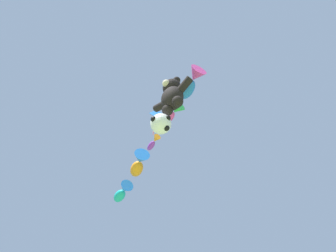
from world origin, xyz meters
TOP-DOWN VIEW (x-y plane):
  - teddy_bear_kite at (-0.27, 3.84)m, footprint 2.47×1.09m
  - soccer_ball_kite at (-0.88, 3.75)m, footprint 1.00×0.99m
  - fish_kite_cobalt at (0.40, 4.66)m, footprint 2.07×1.41m
  - fish_kite_magenta at (-2.01, 5.68)m, footprint 1.81×0.80m
  - fish_kite_violet at (-4.59, 6.42)m, footprint 1.48×0.80m
  - fish_kite_tangerine at (-7.02, 7.14)m, footprint 2.66×2.01m
  - fish_kite_teal at (-9.61, 7.77)m, footprint 2.41×1.46m
  - diamond_kite at (-3.22, 5.32)m, footprint 0.62×0.69m

SIDE VIEW (x-z plane):
  - soccer_ball_kite at x=-0.88m, z-range 8.50..9.42m
  - teddy_bear_kite at x=-0.27m, z-range 9.52..12.03m
  - fish_kite_teal at x=-9.61m, z-range 11.66..12.66m
  - fish_kite_cobalt at x=0.40m, z-range 11.88..12.78m
  - fish_kite_violet at x=-4.59m, z-range 12.65..13.14m
  - fish_kite_magenta at x=-2.01m, z-range 12.58..13.29m
  - fish_kite_tangerine at x=-7.02m, z-range 12.44..13.60m
  - diamond_kite at x=-3.22m, z-range 12.26..14.88m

